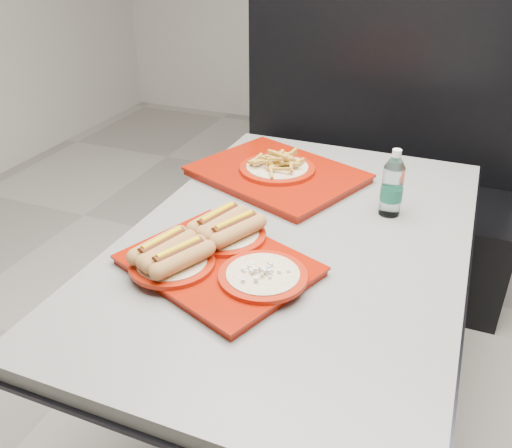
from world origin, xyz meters
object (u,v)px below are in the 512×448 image
at_px(booth_bench, 367,189).
at_px(tray_near, 215,254).
at_px(tray_far, 277,170).
at_px(water_bottle, 392,187).
at_px(diner_table, 295,284).

height_order(booth_bench, tray_near, booth_bench).
xyz_separation_m(tray_far, water_bottle, (0.39, -0.11, 0.06)).
height_order(diner_table, tray_far, tray_far).
relative_size(tray_near, water_bottle, 2.61).
relative_size(tray_near, tray_far, 0.84).
height_order(booth_bench, water_bottle, booth_bench).
bearing_deg(tray_near, booth_bench, 83.64).
distance_m(tray_far, water_bottle, 0.41).
distance_m(diner_table, tray_far, 0.43).
height_order(diner_table, booth_bench, booth_bench).
distance_m(tray_near, tray_far, 0.55).
xyz_separation_m(booth_bench, water_bottle, (0.21, -0.87, 0.44)).
xyz_separation_m(tray_near, tray_far, (-0.04, 0.55, -0.01)).
bearing_deg(tray_far, booth_bench, 76.55).
bearing_deg(tray_near, diner_table, 56.40).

